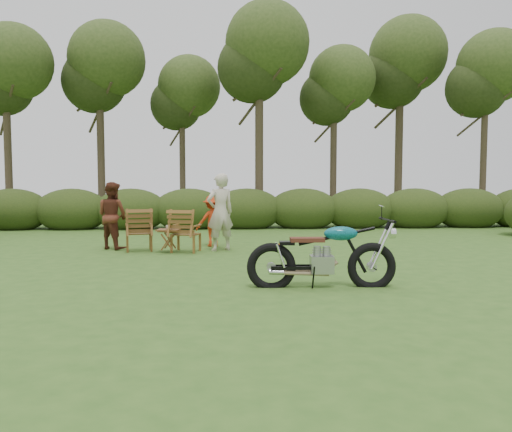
{
  "coord_description": "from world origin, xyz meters",
  "views": [
    {
      "loc": [
        -0.69,
        -8.4,
        1.64
      ],
      "look_at": [
        -0.08,
        2.1,
        0.9
      ],
      "focal_mm": 35.0,
      "sensor_mm": 36.0,
      "label": 1
    }
  ],
  "objects": [
    {
      "name": "cup",
      "position": [
        -2.03,
        3.07,
        0.58
      ],
      "size": [
        0.15,
        0.15,
        0.09
      ],
      "primitive_type": "imported",
      "rotation": [
        0.0,
        0.0,
        -0.27
      ],
      "color": "beige",
      "rests_on": "side_table"
    },
    {
      "name": "lawn_chair_left",
      "position": [
        -2.76,
        3.38,
        0.0
      ],
      "size": [
        0.81,
        0.81,
        0.99
      ],
      "primitive_type": null,
      "rotation": [
        0.0,
        0.0,
        3.35
      ],
      "color": "brown",
      "rests_on": "ground"
    },
    {
      "name": "adult_b",
      "position": [
        -3.45,
        3.74,
        0.0
      ],
      "size": [
        0.99,
        0.94,
        1.62
      ],
      "primitive_type": "imported",
      "rotation": [
        0.0,
        0.0,
        2.57
      ],
      "color": "#572718",
      "rests_on": "ground"
    },
    {
      "name": "motorcycle",
      "position": [
        0.77,
        -0.84,
        0.0
      ],
      "size": [
        2.21,
        0.9,
        1.25
      ],
      "primitive_type": null,
      "rotation": [
        0.0,
        0.0,
        -0.03
      ],
      "color": "#0D9DB2",
      "rests_on": "ground"
    },
    {
      "name": "ground",
      "position": [
        0.0,
        0.0,
        0.0
      ],
      "size": [
        80.0,
        80.0,
        0.0
      ],
      "primitive_type": "plane",
      "color": "#2F531B",
      "rests_on": "ground"
    },
    {
      "name": "side_table",
      "position": [
        -2.03,
        3.06,
        0.27
      ],
      "size": [
        0.57,
        0.49,
        0.54
      ],
      "primitive_type": null,
      "rotation": [
        0.0,
        0.0,
        -0.11
      ],
      "color": "#5A3716",
      "rests_on": "ground"
    },
    {
      "name": "lawn_chair_right",
      "position": [
        -1.64,
        3.15,
        0.0
      ],
      "size": [
        0.83,
        0.83,
        0.99
      ],
      "primitive_type": null,
      "rotation": [
        0.0,
        0.0,
        2.88
      ],
      "color": "brown",
      "rests_on": "ground"
    },
    {
      "name": "child",
      "position": [
        -1.06,
        4.1,
        0.0
      ],
      "size": [
        0.93,
        0.7,
        1.28
      ],
      "primitive_type": "imported",
      "rotation": [
        0.0,
        0.0,
        3.45
      ],
      "color": "#BD3311",
      "rests_on": "ground"
    },
    {
      "name": "adult_a",
      "position": [
        -0.85,
        3.31,
        0.0
      ],
      "size": [
        0.78,
        0.67,
        1.82
      ],
      "primitive_type": "imported",
      "rotation": [
        0.0,
        0.0,
        3.57
      ],
      "color": "beige",
      "rests_on": "ground"
    },
    {
      "name": "tree_line",
      "position": [
        0.5,
        9.74,
        3.81
      ],
      "size": [
        22.52,
        11.62,
        8.14
      ],
      "color": "#3D3121",
      "rests_on": "ground"
    }
  ]
}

